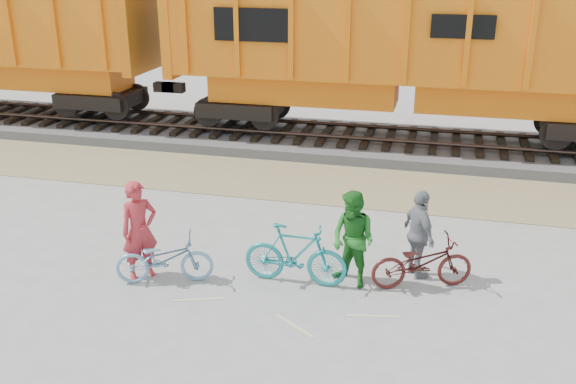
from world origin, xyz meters
name	(u,v)px	position (x,y,z in m)	size (l,w,h in m)	color
ground	(267,285)	(0.00, 0.00, 0.00)	(120.00, 120.00, 0.00)	#9E9E99
gravel_strip	(325,183)	(0.00, 5.50, 0.01)	(120.00, 3.00, 0.02)	tan
ballast_bed	(347,141)	(0.00, 9.00, 0.15)	(120.00, 4.00, 0.30)	slate
track	(347,131)	(0.00, 9.00, 0.47)	(120.00, 2.60, 0.24)	black
hopper_car_center	(409,49)	(1.71, 9.00, 3.01)	(14.00, 3.13, 4.65)	black
bicycle_blue	(164,259)	(-1.82, -0.33, 0.46)	(0.61, 1.75, 0.92)	#6B9ABB
bicycle_teal	(295,255)	(0.48, 0.20, 0.57)	(0.53, 1.89, 1.14)	teal
bicycle_maroon	(422,263)	(2.69, 0.61, 0.48)	(0.64, 1.82, 0.96)	#481815
person_solo	(139,230)	(-2.32, -0.23, 0.93)	(0.68, 0.44, 1.85)	#B12A30
person_man	(353,240)	(1.48, 0.40, 0.89)	(0.86, 0.67, 1.77)	#1F6D20
person_woman	(419,234)	(2.59, 1.01, 0.84)	(0.99, 0.41, 1.69)	gray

